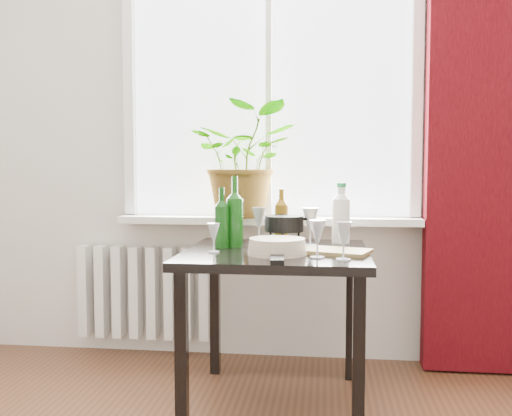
# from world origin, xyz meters

# --- Properties ---
(window) EXTENTS (1.72, 0.08, 1.62)m
(window) POSITION_xyz_m (0.00, 2.22, 1.60)
(window) COLOR white
(window) RESTS_ON ground
(windowsill) EXTENTS (1.72, 0.20, 0.04)m
(windowsill) POSITION_xyz_m (0.00, 2.15, 0.82)
(windowsill) COLOR white
(windowsill) RESTS_ON ground
(curtain) EXTENTS (0.50, 0.12, 2.56)m
(curtain) POSITION_xyz_m (1.12, 2.12, 1.30)
(curtain) COLOR #360409
(curtain) RESTS_ON ground
(radiator) EXTENTS (0.80, 0.10, 0.55)m
(radiator) POSITION_xyz_m (-0.75, 2.18, 0.38)
(radiator) COLOR white
(radiator) RESTS_ON ground
(table) EXTENTS (0.85, 0.85, 0.74)m
(table) POSITION_xyz_m (0.10, 1.55, 0.65)
(table) COLOR black
(table) RESTS_ON ground
(potted_plant) EXTENTS (0.59, 0.51, 0.65)m
(potted_plant) POSITION_xyz_m (-0.13, 2.12, 1.17)
(potted_plant) COLOR #2B7B21
(potted_plant) RESTS_ON windowsill
(wine_bottle_left) EXTENTS (0.08, 0.08, 0.29)m
(wine_bottle_left) POSITION_xyz_m (-0.17, 1.60, 0.89)
(wine_bottle_left) COLOR #0D3F0C
(wine_bottle_left) RESTS_ON table
(wine_bottle_right) EXTENTS (0.09, 0.09, 0.35)m
(wine_bottle_right) POSITION_xyz_m (-0.11, 1.65, 0.92)
(wine_bottle_right) COLOR #0E440D
(wine_bottle_right) RESTS_ON table
(bottle_amber) EXTENTS (0.09, 0.09, 0.29)m
(bottle_amber) POSITION_xyz_m (0.10, 1.82, 0.88)
(bottle_amber) COLOR brown
(bottle_amber) RESTS_ON table
(cleaning_bottle) EXTENTS (0.12, 0.12, 0.32)m
(cleaning_bottle) POSITION_xyz_m (0.41, 1.85, 0.90)
(cleaning_bottle) COLOR white
(cleaning_bottle) RESTS_ON table
(wineglass_front_right) EXTENTS (0.08, 0.08, 0.17)m
(wineglass_front_right) POSITION_xyz_m (0.29, 1.33, 0.82)
(wineglass_front_right) COLOR #B4BAC2
(wineglass_front_right) RESTS_ON table
(wineglass_far_right) EXTENTS (0.09, 0.09, 0.17)m
(wineglass_far_right) POSITION_xyz_m (0.40, 1.29, 0.82)
(wineglass_far_right) COLOR silver
(wineglass_far_right) RESTS_ON table
(wineglass_back_center) EXTENTS (0.10, 0.10, 0.19)m
(wineglass_back_center) POSITION_xyz_m (0.25, 1.71, 0.84)
(wineglass_back_center) COLOR silver
(wineglass_back_center) RESTS_ON table
(wineglass_back_left) EXTENTS (0.10, 0.10, 0.18)m
(wineglass_back_left) POSITION_xyz_m (-0.02, 1.87, 0.83)
(wineglass_back_left) COLOR #B6BAC4
(wineglass_back_left) RESTS_ON table
(wineglass_front_left) EXTENTS (0.07, 0.07, 0.14)m
(wineglass_front_left) POSITION_xyz_m (-0.18, 1.43, 0.81)
(wineglass_front_left) COLOR silver
(wineglass_front_left) RESTS_ON table
(plate_stack) EXTENTS (0.31, 0.31, 0.07)m
(plate_stack) POSITION_xyz_m (0.12, 1.41, 0.78)
(plate_stack) COLOR beige
(plate_stack) RESTS_ON table
(fondue_pot) EXTENTS (0.28, 0.26, 0.15)m
(fondue_pot) POSITION_xyz_m (0.13, 1.70, 0.82)
(fondue_pot) COLOR black
(fondue_pot) RESTS_ON table
(tv_remote) EXTENTS (0.07, 0.19, 0.02)m
(tv_remote) POSITION_xyz_m (0.13, 1.23, 0.75)
(tv_remote) COLOR black
(tv_remote) RESTS_ON table
(cutting_board) EXTENTS (0.36, 0.29, 0.02)m
(cutting_board) POSITION_xyz_m (0.37, 1.49, 0.75)
(cutting_board) COLOR olive
(cutting_board) RESTS_ON table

